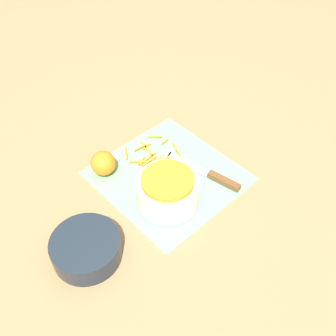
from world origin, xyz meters
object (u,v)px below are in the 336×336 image
bowl_dark (86,248)px  bowl_speckled (168,190)px  orange_left (103,163)px  knife (214,176)px

bowl_dark → bowl_speckled: bearing=-92.6°
orange_left → knife: bearing=-137.3°
bowl_speckled → knife: bearing=-101.2°
knife → orange_left: (0.23, 0.22, 0.03)m
bowl_dark → orange_left: size_ratio=2.33×
bowl_dark → orange_left: 0.27m
knife → orange_left: 0.32m
knife → orange_left: bearing=31.8°
knife → bowl_speckled: bearing=67.9°
bowl_dark → orange_left: (0.19, -0.19, 0.01)m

